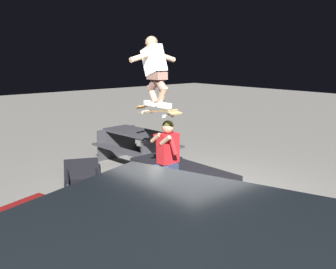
{
  "coord_description": "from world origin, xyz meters",
  "views": [
    {
      "loc": [
        -4.24,
        4.27,
        2.42
      ],
      "look_at": [
        0.27,
        0.35,
        1.15
      ],
      "focal_mm": 39.82,
      "sensor_mm": 36.0,
      "label": 1
    }
  ],
  "objects_px": {
    "skater_airborne": "(155,68)",
    "kicker_ramp": "(82,176)",
    "person_sitting_on_ledge": "(163,157)",
    "skateboard": "(157,111)",
    "trash_bin": "(279,240)",
    "picnic_table_back": "(138,142)",
    "ledge_box_main": "(182,182)"
  },
  "relations": [
    {
      "from": "skateboard",
      "to": "trash_bin",
      "type": "bearing_deg",
      "value": 168.99
    },
    {
      "from": "skater_airborne",
      "to": "skateboard",
      "type": "bearing_deg",
      "value": 178.08
    },
    {
      "from": "skateboard",
      "to": "kicker_ramp",
      "type": "bearing_deg",
      "value": 12.79
    },
    {
      "from": "ledge_box_main",
      "to": "picnic_table_back",
      "type": "xyz_separation_m",
      "value": [
        2.18,
        -0.66,
        0.22
      ]
    },
    {
      "from": "ledge_box_main",
      "to": "picnic_table_back",
      "type": "distance_m",
      "value": 2.29
    },
    {
      "from": "skateboard",
      "to": "picnic_table_back",
      "type": "height_order",
      "value": "skateboard"
    },
    {
      "from": "skateboard",
      "to": "skater_airborne",
      "type": "height_order",
      "value": "skater_airborne"
    },
    {
      "from": "person_sitting_on_ledge",
      "to": "skater_airborne",
      "type": "relative_size",
      "value": 1.24
    },
    {
      "from": "person_sitting_on_ledge",
      "to": "skater_airborne",
      "type": "bearing_deg",
      "value": 0.54
    },
    {
      "from": "person_sitting_on_ledge",
      "to": "picnic_table_back",
      "type": "relative_size",
      "value": 0.78
    },
    {
      "from": "person_sitting_on_ledge",
      "to": "skateboard",
      "type": "height_order",
      "value": "skateboard"
    },
    {
      "from": "trash_bin",
      "to": "picnic_table_back",
      "type": "bearing_deg",
      "value": -18.81
    },
    {
      "from": "skater_airborne",
      "to": "kicker_ramp",
      "type": "distance_m",
      "value": 2.85
    },
    {
      "from": "skater_airborne",
      "to": "picnic_table_back",
      "type": "bearing_deg",
      "value": -28.65
    },
    {
      "from": "skater_airborne",
      "to": "person_sitting_on_ledge",
      "type": "bearing_deg",
      "value": -179.46
    },
    {
      "from": "person_sitting_on_ledge",
      "to": "skateboard",
      "type": "distance_m",
      "value": 0.76
    },
    {
      "from": "kicker_ramp",
      "to": "picnic_table_back",
      "type": "distance_m",
      "value": 1.58
    },
    {
      "from": "kicker_ramp",
      "to": "trash_bin",
      "type": "height_order",
      "value": "trash_bin"
    },
    {
      "from": "person_sitting_on_ledge",
      "to": "picnic_table_back",
      "type": "bearing_deg",
      "value": -26.45
    },
    {
      "from": "ledge_box_main",
      "to": "trash_bin",
      "type": "distance_m",
      "value": 2.69
    },
    {
      "from": "skater_airborne",
      "to": "picnic_table_back",
      "type": "height_order",
      "value": "skater_airborne"
    },
    {
      "from": "picnic_table_back",
      "to": "skateboard",
      "type": "bearing_deg",
      "value": 151.98
    },
    {
      "from": "kicker_ramp",
      "to": "skater_airborne",
      "type": "bearing_deg",
      "value": -166.77
    },
    {
      "from": "person_sitting_on_ledge",
      "to": "skater_airborne",
      "type": "distance_m",
      "value": 1.45
    },
    {
      "from": "picnic_table_back",
      "to": "trash_bin",
      "type": "distance_m",
      "value": 4.96
    },
    {
      "from": "skateboard",
      "to": "trash_bin",
      "type": "distance_m",
      "value": 2.91
    },
    {
      "from": "ledge_box_main",
      "to": "person_sitting_on_ledge",
      "type": "height_order",
      "value": "person_sitting_on_ledge"
    },
    {
      "from": "ledge_box_main",
      "to": "skateboard",
      "type": "distance_m",
      "value": 1.34
    },
    {
      "from": "skater_airborne",
      "to": "kicker_ramp",
      "type": "height_order",
      "value": "skater_airborne"
    },
    {
      "from": "skater_airborne",
      "to": "kicker_ramp",
      "type": "bearing_deg",
      "value": 13.23
    },
    {
      "from": "picnic_table_back",
      "to": "person_sitting_on_ledge",
      "type": "bearing_deg",
      "value": 153.55
    },
    {
      "from": "person_sitting_on_ledge",
      "to": "kicker_ramp",
      "type": "bearing_deg",
      "value": 12.05
    }
  ]
}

